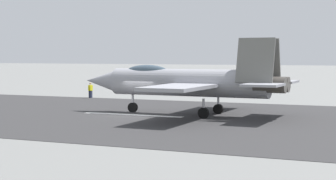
# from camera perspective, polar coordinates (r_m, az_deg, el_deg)

# --- Properties ---
(ground_plane) EXTENTS (400.00, 400.00, 0.00)m
(ground_plane) POSITION_cam_1_polar(r_m,az_deg,el_deg) (40.98, -3.59, -2.63)
(ground_plane) COLOR slate
(runway_strip) EXTENTS (240.00, 26.00, 0.02)m
(runway_strip) POSITION_cam_1_polar(r_m,az_deg,el_deg) (40.97, -3.57, -2.61)
(runway_strip) COLOR #302F31
(runway_strip) RESTS_ON ground
(fighter_jet) EXTENTS (16.52, 14.84, 5.69)m
(fighter_jet) POSITION_cam_1_polar(r_m,az_deg,el_deg) (40.88, 2.03, 0.86)
(fighter_jet) COLOR #96979F
(fighter_jet) RESTS_ON ground
(crew_person) EXTENTS (0.31, 0.70, 1.62)m
(crew_person) POSITION_cam_1_polar(r_m,az_deg,el_deg) (57.61, -8.07, -0.02)
(crew_person) COLOR #1E2338
(crew_person) RESTS_ON ground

